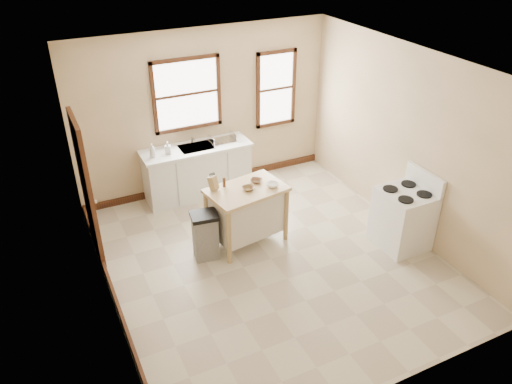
{
  "coord_description": "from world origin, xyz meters",
  "views": [
    {
      "loc": [
        -2.7,
        -5.08,
        4.47
      ],
      "look_at": [
        -0.05,
        0.4,
        0.93
      ],
      "focal_mm": 35.0,
      "sensor_mm": 36.0,
      "label": 1
    }
  ],
  "objects_px": {
    "bowl_a": "(248,188)",
    "bowl_b": "(256,181)",
    "soap_bottle_b": "(168,148)",
    "kitchen_island": "(247,215)",
    "knife_block": "(213,183)",
    "trash_bin": "(205,236)",
    "dish_rack": "(222,138)",
    "pepper_grinder": "(224,182)",
    "gas_stove": "(404,211)",
    "bowl_c": "(273,185)",
    "soap_bottle_a": "(152,150)"
  },
  "relations": [
    {
      "from": "bowl_b",
      "to": "bowl_c",
      "type": "distance_m",
      "value": 0.27
    },
    {
      "from": "dish_rack",
      "to": "soap_bottle_b",
      "type": "bearing_deg",
      "value": 167.91
    },
    {
      "from": "soap_bottle_b",
      "to": "gas_stove",
      "type": "height_order",
      "value": "gas_stove"
    },
    {
      "from": "soap_bottle_b",
      "to": "bowl_b",
      "type": "relative_size",
      "value": 1.2
    },
    {
      "from": "soap_bottle_a",
      "to": "kitchen_island",
      "type": "relative_size",
      "value": 0.22
    },
    {
      "from": "soap_bottle_b",
      "to": "pepper_grinder",
      "type": "bearing_deg",
      "value": -52.76
    },
    {
      "from": "kitchen_island",
      "to": "bowl_b",
      "type": "relative_size",
      "value": 6.48
    },
    {
      "from": "dish_rack",
      "to": "pepper_grinder",
      "type": "bearing_deg",
      "value": -126.98
    },
    {
      "from": "bowl_a",
      "to": "bowl_b",
      "type": "xyz_separation_m",
      "value": [
        0.2,
        0.15,
        -0.0
      ]
    },
    {
      "from": "pepper_grinder",
      "to": "kitchen_island",
      "type": "bearing_deg",
      "value": -36.25
    },
    {
      "from": "dish_rack",
      "to": "pepper_grinder",
      "type": "distance_m",
      "value": 1.57
    },
    {
      "from": "bowl_b",
      "to": "bowl_c",
      "type": "relative_size",
      "value": 0.98
    },
    {
      "from": "bowl_b",
      "to": "kitchen_island",
      "type": "bearing_deg",
      "value": -151.86
    },
    {
      "from": "soap_bottle_b",
      "to": "kitchen_island",
      "type": "distance_m",
      "value": 1.82
    },
    {
      "from": "pepper_grinder",
      "to": "gas_stove",
      "type": "relative_size",
      "value": 0.13
    },
    {
      "from": "soap_bottle_b",
      "to": "pepper_grinder",
      "type": "relative_size",
      "value": 1.37
    },
    {
      "from": "bowl_a",
      "to": "trash_bin",
      "type": "xyz_separation_m",
      "value": [
        -0.71,
        -0.06,
        -0.57
      ]
    },
    {
      "from": "dish_rack",
      "to": "gas_stove",
      "type": "xyz_separation_m",
      "value": [
        1.72,
        -2.72,
        -0.39
      ]
    },
    {
      "from": "knife_block",
      "to": "trash_bin",
      "type": "height_order",
      "value": "knife_block"
    },
    {
      "from": "bowl_a",
      "to": "bowl_b",
      "type": "bearing_deg",
      "value": 37.29
    },
    {
      "from": "kitchen_island",
      "to": "trash_bin",
      "type": "relative_size",
      "value": 1.52
    },
    {
      "from": "bowl_a",
      "to": "soap_bottle_b",
      "type": "bearing_deg",
      "value": 112.6
    },
    {
      "from": "soap_bottle_b",
      "to": "dish_rack",
      "type": "relative_size",
      "value": 0.48
    },
    {
      "from": "soap_bottle_b",
      "to": "kitchen_island",
      "type": "xyz_separation_m",
      "value": [
        0.67,
        -1.59,
        -0.57
      ]
    },
    {
      "from": "bowl_a",
      "to": "bowl_c",
      "type": "relative_size",
      "value": 0.99
    },
    {
      "from": "soap_bottle_a",
      "to": "dish_rack",
      "type": "xyz_separation_m",
      "value": [
        1.24,
        0.09,
        -0.07
      ]
    },
    {
      "from": "gas_stove",
      "to": "knife_block",
      "type": "bearing_deg",
      "value": 153.04
    },
    {
      "from": "bowl_b",
      "to": "trash_bin",
      "type": "relative_size",
      "value": 0.23
    },
    {
      "from": "trash_bin",
      "to": "soap_bottle_b",
      "type": "bearing_deg",
      "value": 97.24
    },
    {
      "from": "soap_bottle_b",
      "to": "kitchen_island",
      "type": "height_order",
      "value": "soap_bottle_b"
    },
    {
      "from": "dish_rack",
      "to": "trash_bin",
      "type": "bearing_deg",
      "value": -135.4
    },
    {
      "from": "pepper_grinder",
      "to": "bowl_b",
      "type": "bearing_deg",
      "value": -9.32
    },
    {
      "from": "pepper_grinder",
      "to": "trash_bin",
      "type": "xyz_separation_m",
      "value": [
        -0.43,
        -0.29,
        -0.62
      ]
    },
    {
      "from": "soap_bottle_b",
      "to": "bowl_a",
      "type": "xyz_separation_m",
      "value": [
        0.68,
        -1.63,
        -0.09
      ]
    },
    {
      "from": "bowl_b",
      "to": "bowl_c",
      "type": "height_order",
      "value": "bowl_c"
    },
    {
      "from": "soap_bottle_a",
      "to": "pepper_grinder",
      "type": "xyz_separation_m",
      "value": [
        0.67,
        -1.37,
        -0.06
      ]
    },
    {
      "from": "kitchen_island",
      "to": "bowl_b",
      "type": "distance_m",
      "value": 0.53
    },
    {
      "from": "kitchen_island",
      "to": "bowl_a",
      "type": "xyz_separation_m",
      "value": [
        0.01,
        -0.04,
        0.48
      ]
    },
    {
      "from": "knife_block",
      "to": "bowl_b",
      "type": "bearing_deg",
      "value": -38.4
    },
    {
      "from": "dish_rack",
      "to": "bowl_b",
      "type": "distance_m",
      "value": 1.54
    },
    {
      "from": "soap_bottle_b",
      "to": "dish_rack",
      "type": "xyz_separation_m",
      "value": [
        0.98,
        0.06,
        -0.05
      ]
    },
    {
      "from": "bowl_c",
      "to": "trash_bin",
      "type": "bearing_deg",
      "value": 179.49
    },
    {
      "from": "soap_bottle_b",
      "to": "trash_bin",
      "type": "height_order",
      "value": "soap_bottle_b"
    },
    {
      "from": "bowl_a",
      "to": "gas_stove",
      "type": "bearing_deg",
      "value": -27.09
    },
    {
      "from": "kitchen_island",
      "to": "trash_bin",
      "type": "height_order",
      "value": "kitchen_island"
    },
    {
      "from": "bowl_c",
      "to": "dish_rack",
      "type": "bearing_deg",
      "value": 91.86
    },
    {
      "from": "soap_bottle_a",
      "to": "gas_stove",
      "type": "bearing_deg",
      "value": -22.38
    },
    {
      "from": "bowl_a",
      "to": "bowl_c",
      "type": "distance_m",
      "value": 0.36
    },
    {
      "from": "dish_rack",
      "to": "trash_bin",
      "type": "relative_size",
      "value": 0.59
    },
    {
      "from": "soap_bottle_a",
      "to": "bowl_c",
      "type": "distance_m",
      "value": 2.12
    }
  ]
}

